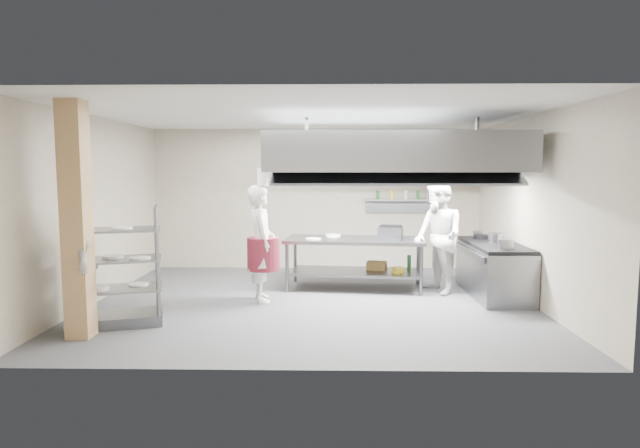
{
  "coord_description": "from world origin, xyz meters",
  "views": [
    {
      "loc": [
        0.29,
        -8.52,
        2.14
      ],
      "look_at": [
        0.12,
        0.2,
        1.25
      ],
      "focal_mm": 30.0,
      "sensor_mm": 36.0,
      "label": 1
    }
  ],
  "objects_px": {
    "pass_rack": "(120,266)",
    "cooking_range": "(494,271)",
    "island": "(354,263)",
    "chef_head": "(261,243)",
    "griddle": "(391,232)",
    "chef_plating": "(79,262)",
    "stockpot": "(495,238)",
    "chef_line": "(438,237)"
  },
  "relations": [
    {
      "from": "chef_line",
      "to": "griddle",
      "type": "bearing_deg",
      "value": -137.32
    },
    {
      "from": "pass_rack",
      "to": "griddle",
      "type": "xyz_separation_m",
      "value": [
        3.99,
        2.41,
        0.19
      ]
    },
    {
      "from": "cooking_range",
      "to": "pass_rack",
      "type": "bearing_deg",
      "value": -162.2
    },
    {
      "from": "chef_head",
      "to": "stockpot",
      "type": "bearing_deg",
      "value": -96.8
    },
    {
      "from": "chef_plating",
      "to": "stockpot",
      "type": "distance_m",
      "value": 6.53
    },
    {
      "from": "chef_head",
      "to": "griddle",
      "type": "bearing_deg",
      "value": -79.79
    },
    {
      "from": "pass_rack",
      "to": "cooking_range",
      "type": "relative_size",
      "value": 0.82
    },
    {
      "from": "pass_rack",
      "to": "stockpot",
      "type": "distance_m",
      "value": 6.05
    },
    {
      "from": "chef_head",
      "to": "chef_plating",
      "type": "distance_m",
      "value": 2.77
    },
    {
      "from": "island",
      "to": "chef_plating",
      "type": "height_order",
      "value": "chef_plating"
    },
    {
      "from": "pass_rack",
      "to": "chef_head",
      "type": "distance_m",
      "value": 2.24
    },
    {
      "from": "island",
      "to": "cooking_range",
      "type": "bearing_deg",
      "value": -6.32
    },
    {
      "from": "chef_plating",
      "to": "griddle",
      "type": "bearing_deg",
      "value": 92.44
    },
    {
      "from": "griddle",
      "to": "pass_rack",
      "type": "bearing_deg",
      "value": -133.4
    },
    {
      "from": "chef_line",
      "to": "cooking_range",
      "type": "bearing_deg",
      "value": 62.48
    },
    {
      "from": "cooking_range",
      "to": "chef_head",
      "type": "distance_m",
      "value": 3.97
    },
    {
      "from": "chef_head",
      "to": "stockpot",
      "type": "height_order",
      "value": "chef_head"
    },
    {
      "from": "pass_rack",
      "to": "chef_head",
      "type": "relative_size",
      "value": 0.87
    },
    {
      "from": "island",
      "to": "griddle",
      "type": "distance_m",
      "value": 0.86
    },
    {
      "from": "pass_rack",
      "to": "chef_line",
      "type": "distance_m",
      "value": 5.16
    },
    {
      "from": "chef_line",
      "to": "griddle",
      "type": "distance_m",
      "value": 0.89
    },
    {
      "from": "chef_head",
      "to": "cooking_range",
      "type": "bearing_deg",
      "value": -98.28
    },
    {
      "from": "island",
      "to": "cooking_range",
      "type": "height_order",
      "value": "island"
    },
    {
      "from": "island",
      "to": "chef_plating",
      "type": "bearing_deg",
      "value": -138.65
    },
    {
      "from": "island",
      "to": "cooking_range",
      "type": "distance_m",
      "value": 2.4
    },
    {
      "from": "island",
      "to": "chef_plating",
      "type": "distance_m",
      "value": 4.62
    },
    {
      "from": "pass_rack",
      "to": "chef_head",
      "type": "bearing_deg",
      "value": 20.98
    },
    {
      "from": "island",
      "to": "stockpot",
      "type": "height_order",
      "value": "stockpot"
    },
    {
      "from": "pass_rack",
      "to": "chef_head",
      "type": "xyz_separation_m",
      "value": [
        1.77,
        1.37,
        0.13
      ]
    },
    {
      "from": "pass_rack",
      "to": "cooking_range",
      "type": "xyz_separation_m",
      "value": [
        5.68,
        1.83,
        -0.4
      ]
    },
    {
      "from": "island",
      "to": "chef_line",
      "type": "bearing_deg",
      "value": -8.01
    },
    {
      "from": "pass_rack",
      "to": "chef_plating",
      "type": "height_order",
      "value": "chef_plating"
    },
    {
      "from": "chef_line",
      "to": "stockpot",
      "type": "bearing_deg",
      "value": 69.24
    },
    {
      "from": "stockpot",
      "to": "cooking_range",
      "type": "bearing_deg",
      "value": -110.98
    },
    {
      "from": "pass_rack",
      "to": "chef_line",
      "type": "relative_size",
      "value": 0.84
    },
    {
      "from": "chef_head",
      "to": "griddle",
      "type": "relative_size",
      "value": 4.55
    },
    {
      "from": "island",
      "to": "griddle",
      "type": "xyz_separation_m",
      "value": [
        0.65,
        0.08,
        0.56
      ]
    },
    {
      "from": "chef_head",
      "to": "island",
      "type": "bearing_deg",
      "value": -73.51
    },
    {
      "from": "cooking_range",
      "to": "chef_plating",
      "type": "height_order",
      "value": "chef_plating"
    },
    {
      "from": "chef_head",
      "to": "chef_plating",
      "type": "relative_size",
      "value": 1.02
    },
    {
      "from": "pass_rack",
      "to": "chef_plating",
      "type": "relative_size",
      "value": 0.88
    },
    {
      "from": "stockpot",
      "to": "chef_line",
      "type": "bearing_deg",
      "value": 177.39
    }
  ]
}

